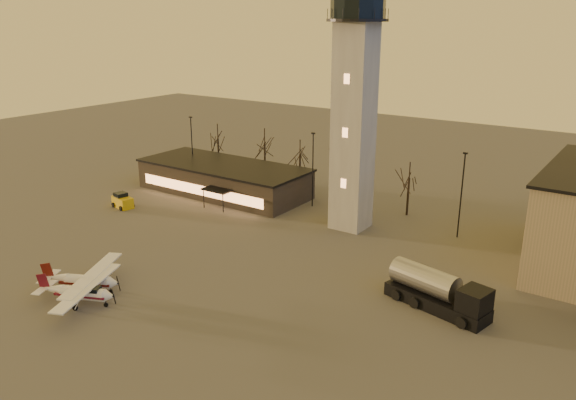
{
  "coord_description": "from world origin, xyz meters",
  "views": [
    {
      "loc": [
        30.32,
        -27.39,
        24.37
      ],
      "look_at": [
        2.47,
        13.0,
        8.43
      ],
      "focal_mm": 35.0,
      "sensor_mm": 36.0,
      "label": 1
    }
  ],
  "objects_px": {
    "terminal": "(224,178)",
    "cessna_front": "(85,295)",
    "control_tower": "(355,92)",
    "service_cart": "(123,202)",
    "cessna_rear": "(90,283)",
    "fuel_truck": "(436,294)"
  },
  "relations": [
    {
      "from": "control_tower",
      "to": "cessna_rear",
      "type": "xyz_separation_m",
      "value": [
        -11.55,
        -29.1,
        -15.38
      ]
    },
    {
      "from": "cessna_front",
      "to": "service_cart",
      "type": "xyz_separation_m",
      "value": [
        -18.96,
        19.89,
        -0.17
      ]
    },
    {
      "from": "service_cart",
      "to": "control_tower",
      "type": "bearing_deg",
      "value": 32.46
    },
    {
      "from": "cessna_front",
      "to": "service_cart",
      "type": "relative_size",
      "value": 2.8
    },
    {
      "from": "control_tower",
      "to": "cessna_front",
      "type": "xyz_separation_m",
      "value": [
        -9.9,
        -30.82,
        -15.4
      ]
    },
    {
      "from": "terminal",
      "to": "cessna_front",
      "type": "bearing_deg",
      "value": -69.75
    },
    {
      "from": "terminal",
      "to": "service_cart",
      "type": "distance_m",
      "value": 14.69
    },
    {
      "from": "control_tower",
      "to": "cessna_rear",
      "type": "distance_m",
      "value": 34.88
    },
    {
      "from": "cessna_front",
      "to": "service_cart",
      "type": "distance_m",
      "value": 27.48
    },
    {
      "from": "fuel_truck",
      "to": "service_cart",
      "type": "xyz_separation_m",
      "value": [
        -44.81,
        2.69,
        -0.62
      ]
    },
    {
      "from": "service_cart",
      "to": "terminal",
      "type": "bearing_deg",
      "value": 73.73
    },
    {
      "from": "control_tower",
      "to": "cessna_front",
      "type": "height_order",
      "value": "control_tower"
    },
    {
      "from": "cessna_front",
      "to": "fuel_truck",
      "type": "relative_size",
      "value": 0.97
    },
    {
      "from": "fuel_truck",
      "to": "cessna_rear",
      "type": "bearing_deg",
      "value": -137.81
    },
    {
      "from": "control_tower",
      "to": "cessna_rear",
      "type": "height_order",
      "value": "control_tower"
    },
    {
      "from": "cessna_rear",
      "to": "cessna_front",
      "type": "bearing_deg",
      "value": -72.35
    },
    {
      "from": "control_tower",
      "to": "service_cart",
      "type": "bearing_deg",
      "value": -159.25
    },
    {
      "from": "cessna_rear",
      "to": "fuel_truck",
      "type": "bearing_deg",
      "value": 3.16
    },
    {
      "from": "cessna_front",
      "to": "fuel_truck",
      "type": "height_order",
      "value": "fuel_truck"
    },
    {
      "from": "control_tower",
      "to": "fuel_truck",
      "type": "relative_size",
      "value": 3.34
    },
    {
      "from": "terminal",
      "to": "cessna_front",
      "type": "height_order",
      "value": "terminal"
    },
    {
      "from": "terminal",
      "to": "cessna_rear",
      "type": "distance_m",
      "value": 32.81
    }
  ]
}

